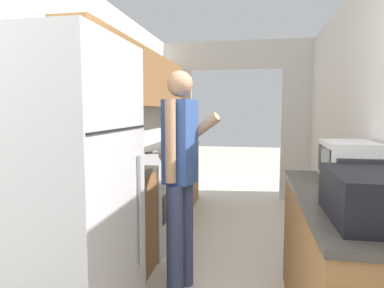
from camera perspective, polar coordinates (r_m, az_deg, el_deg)
wall_left at (r=3.45m, az=-14.10°, el=6.02°), size 0.38×6.70×2.50m
wall_right at (r=2.88m, az=28.43°, el=1.55°), size 0.06×6.70×2.50m
wall_far_with_doorway at (r=5.52m, az=7.23°, el=5.62°), size 2.73×0.06×2.50m
counter_left at (r=4.23m, az=-5.98°, el=-7.45°), size 0.62×3.11×0.92m
counter_right at (r=2.36m, az=24.61°, el=-18.85°), size 0.62×1.68×0.92m
refrigerator at (r=2.18m, az=-20.56°, el=-8.19°), size 0.75×0.84×1.83m
range_oven at (r=3.64m, az=-8.66°, el=-9.56°), size 0.66×0.75×1.06m
person at (r=2.66m, az=-2.02°, el=-5.02°), size 0.55×0.44×1.72m
suitcase at (r=1.77m, az=28.98°, el=-7.68°), size 0.44×0.56×0.24m
microwave at (r=2.69m, az=24.75°, el=-2.54°), size 0.35×0.48×0.28m
knife at (r=4.01m, az=-6.98°, el=-1.39°), size 0.10×0.30×0.02m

